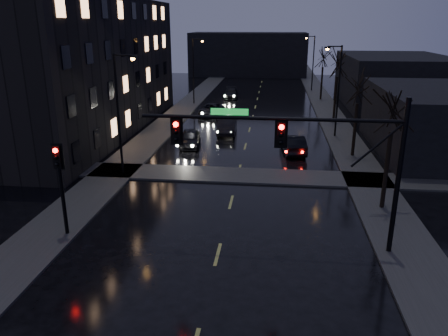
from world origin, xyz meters
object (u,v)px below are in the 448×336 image
(oncoming_car_b, at_px, (227,125))
(oncoming_car_d, at_px, (231,93))
(oncoming_car_c, at_px, (211,110))
(lead_car, at_px, (293,144))
(oncoming_car_a, at_px, (190,138))

(oncoming_car_b, xyz_separation_m, oncoming_car_d, (-1.60, 19.77, -0.13))
(oncoming_car_c, height_order, oncoming_car_d, oncoming_car_d)
(oncoming_car_c, distance_m, lead_car, 16.23)
(oncoming_car_b, bearing_deg, oncoming_car_a, -120.62)
(oncoming_car_c, bearing_deg, oncoming_car_d, 90.31)
(oncoming_car_d, distance_m, lead_car, 26.65)
(oncoming_car_a, bearing_deg, oncoming_car_c, 83.99)
(oncoming_car_d, bearing_deg, oncoming_car_c, -97.81)
(oncoming_car_a, bearing_deg, oncoming_car_b, 55.52)
(lead_car, bearing_deg, oncoming_car_a, -13.52)
(oncoming_car_d, relative_size, lead_car, 1.02)
(oncoming_car_a, relative_size, oncoming_car_d, 0.91)
(oncoming_car_b, bearing_deg, oncoming_car_d, 92.04)
(lead_car, bearing_deg, oncoming_car_b, -51.63)
(oncoming_car_c, bearing_deg, lead_car, -52.66)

